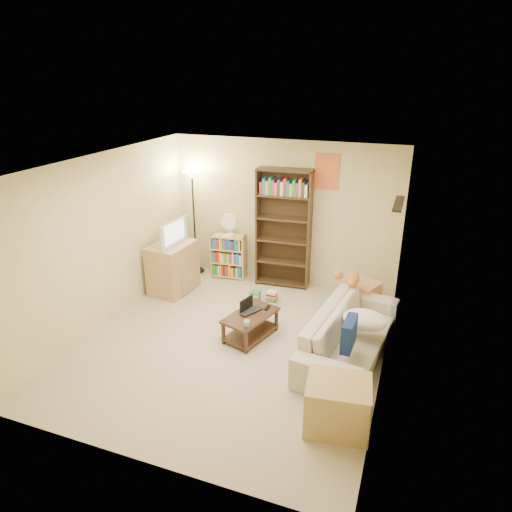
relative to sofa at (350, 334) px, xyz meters
The scene contains 19 objects.
room 2.04m from the sofa, behind, with size 4.50×4.54×2.52m.
sofa is the anchor object (origin of this frame).
navy_pillow 0.56m from the sofa, 85.12° to the right, with size 0.41×0.12×0.37m, color navy.
cream_blanket 0.28m from the sofa, 10.79° to the left, with size 0.58×0.41×0.25m, color silver.
tabby_cat 0.96m from the sofa, 100.96° to the left, with size 0.50×0.23×0.17m.
coffee_table 1.39m from the sofa, behind, with size 0.68×0.93×0.37m.
laptop 1.36m from the sofa, behind, with size 0.37×0.42×0.03m, color black.
laptop_screen 1.48m from the sofa, behind, with size 0.01×0.28×0.18m, color white.
mug 1.38m from the sofa, 164.27° to the right, with size 0.11×0.11×0.08m, color silver.
tv_remote 1.24m from the sofa, behind, with size 0.05×0.15×0.02m, color black.
tv_stand 3.28m from the sofa, 164.31° to the left, with size 0.57×0.80×0.85m, color tan.
television 3.36m from the sofa, 164.31° to the left, with size 0.16×0.72×0.41m, color black.
tall_bookshelf 2.44m from the sofa, 129.72° to the left, with size 0.95×0.37×2.06m.
short_bookshelf 3.03m from the sofa, 145.25° to the left, with size 0.65×0.31×0.81m.
desk_fan 3.06m from the sofa, 145.43° to the left, with size 0.29×0.16×0.42m.
floor_lamp 3.81m from the sofa, 151.13° to the left, with size 0.32×0.32×1.91m.
side_table 1.24m from the sofa, 90.70° to the left, with size 0.44×0.44×0.50m, color tan.
end_cabinet 1.40m from the sofa, 85.97° to the right, with size 0.66×0.55×0.55m, color tan.
book_stacks 1.91m from the sofa, 146.10° to the left, with size 0.46×0.18×0.19m.
Camera 1 is at (2.16, -5.02, 3.52)m, focal length 32.00 mm.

